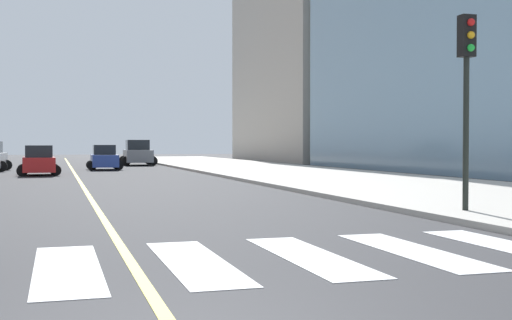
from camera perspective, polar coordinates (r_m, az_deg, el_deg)
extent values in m
cube|color=#B2ADA3|center=(28.93, 10.66, -1.96)|extent=(10.00, 120.00, 0.15)
cube|color=silver|center=(9.82, -15.74, -8.83)|extent=(0.90, 4.00, 0.01)
cube|color=silver|center=(10.01, -5.26, -8.59)|extent=(0.90, 4.00, 0.01)
cube|color=silver|center=(10.51, 4.51, -8.12)|extent=(0.90, 4.00, 0.01)
cube|color=silver|center=(11.27, 13.15, -7.50)|extent=(0.90, 4.00, 0.01)
cube|color=silver|center=(12.26, 20.52, -6.84)|extent=(0.90, 4.00, 0.01)
cube|color=yellow|center=(45.71, -15.30, -0.86)|extent=(0.16, 80.00, 0.01)
cube|color=#B2ADA3|center=(72.81, 7.35, 8.42)|extent=(18.00, 24.00, 21.40)
cube|color=#2D479E|center=(46.47, -12.75, -0.06)|extent=(1.75, 3.79, 0.81)
cube|color=#1E2328|center=(46.68, -12.77, 0.84)|extent=(1.46, 1.90, 0.68)
cylinder|color=black|center=(45.27, -13.77, -0.49)|extent=(0.61, 0.21, 0.61)
cylinder|color=black|center=(45.37, -11.57, -0.48)|extent=(0.61, 0.21, 0.61)
cylinder|color=black|center=(47.61, -13.87, -0.41)|extent=(0.61, 0.21, 0.61)
cylinder|color=black|center=(47.70, -11.78, -0.39)|extent=(0.61, 0.21, 0.61)
cylinder|color=black|center=(47.40, -20.41, -0.41)|extent=(0.70, 0.26, 0.69)
cylinder|color=black|center=(44.77, -20.80, -0.51)|extent=(0.70, 0.26, 0.69)
cube|color=red|center=(39.26, -17.97, -0.35)|extent=(1.82, 3.79, 0.80)
cube|color=#1E2328|center=(39.02, -17.97, 0.69)|extent=(1.49, 1.91, 0.67)
cylinder|color=black|center=(40.44, -16.76, -0.73)|extent=(0.61, 0.22, 0.60)
cylinder|color=black|center=(40.42, -19.20, -0.75)|extent=(0.61, 0.22, 0.60)
cylinder|color=black|center=(38.13, -16.65, -0.86)|extent=(0.61, 0.22, 0.60)
cylinder|color=black|center=(38.11, -19.24, -0.88)|extent=(0.61, 0.22, 0.60)
cube|color=slate|center=(55.94, -10.00, 0.34)|extent=(2.23, 4.71, 1.00)
cube|color=#1E2328|center=(56.21, -10.03, 1.26)|extent=(1.83, 2.37, 0.84)
cylinder|color=black|center=(54.42, -10.99, -0.10)|extent=(0.76, 0.26, 0.75)
cylinder|color=black|center=(54.62, -8.74, -0.09)|extent=(0.76, 0.26, 0.75)
cylinder|color=black|center=(57.30, -11.20, -0.03)|extent=(0.76, 0.26, 0.75)
cylinder|color=black|center=(57.49, -9.06, -0.02)|extent=(0.76, 0.26, 0.75)
cylinder|color=black|center=(16.82, 17.39, 2.13)|extent=(0.14, 0.14, 3.66)
cube|color=black|center=(17.02, 17.45, 10.01)|extent=(0.36, 0.28, 1.00)
sphere|color=red|center=(16.92, 17.80, 11.08)|extent=(0.18, 0.18, 0.18)
sphere|color=orange|center=(16.87, 17.79, 10.08)|extent=(0.18, 0.18, 0.18)
sphere|color=green|center=(16.83, 17.78, 9.07)|extent=(0.18, 0.18, 0.18)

